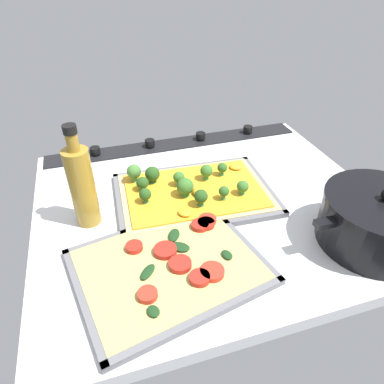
{
  "coord_description": "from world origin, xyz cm",
  "views": [
    {
      "loc": [
        22.49,
        59.11,
        48.14
      ],
      "look_at": [
        4.3,
        0.35,
        4.12
      ],
      "focal_mm": 32.39,
      "sensor_mm": 36.0,
      "label": 1
    }
  ],
  "objects_px": {
    "broccoli_pizza": "(191,190)",
    "oil_bottle": "(82,185)",
    "cooking_pot": "(378,221)",
    "veggie_pizza_back": "(172,263)",
    "baking_tray_front": "(194,195)",
    "baking_tray_back": "(169,268)"
  },
  "relations": [
    {
      "from": "baking_tray_back",
      "to": "oil_bottle",
      "type": "distance_m",
      "value": 0.24
    },
    {
      "from": "baking_tray_front",
      "to": "veggie_pizza_back",
      "type": "xyz_separation_m",
      "value": [
        0.11,
        0.2,
        0.01
      ]
    },
    {
      "from": "veggie_pizza_back",
      "to": "cooking_pot",
      "type": "height_order",
      "value": "cooking_pot"
    },
    {
      "from": "baking_tray_front",
      "to": "veggie_pizza_back",
      "type": "distance_m",
      "value": 0.22
    },
    {
      "from": "baking_tray_front",
      "to": "baking_tray_back",
      "type": "bearing_deg",
      "value": 60.8
    },
    {
      "from": "veggie_pizza_back",
      "to": "oil_bottle",
      "type": "xyz_separation_m",
      "value": [
        0.14,
        -0.18,
        0.08
      ]
    },
    {
      "from": "baking_tray_back",
      "to": "oil_bottle",
      "type": "bearing_deg",
      "value": -54.86
    },
    {
      "from": "oil_bottle",
      "to": "baking_tray_front",
      "type": "bearing_deg",
      "value": -175.8
    },
    {
      "from": "broccoli_pizza",
      "to": "baking_tray_back",
      "type": "height_order",
      "value": "broccoli_pizza"
    },
    {
      "from": "baking_tray_front",
      "to": "broccoli_pizza",
      "type": "distance_m",
      "value": 0.02
    },
    {
      "from": "baking_tray_back",
      "to": "cooking_pot",
      "type": "bearing_deg",
      "value": 173.6
    },
    {
      "from": "broccoli_pizza",
      "to": "cooking_pot",
      "type": "height_order",
      "value": "cooking_pot"
    },
    {
      "from": "broccoli_pizza",
      "to": "oil_bottle",
      "type": "height_order",
      "value": "oil_bottle"
    },
    {
      "from": "veggie_pizza_back",
      "to": "baking_tray_back",
      "type": "bearing_deg",
      "value": 23.19
    },
    {
      "from": "baking_tray_front",
      "to": "veggie_pizza_back",
      "type": "relative_size",
      "value": 1.09
    },
    {
      "from": "veggie_pizza_back",
      "to": "baking_tray_front",
      "type": "bearing_deg",
      "value": -118.1
    },
    {
      "from": "veggie_pizza_back",
      "to": "oil_bottle",
      "type": "height_order",
      "value": "oil_bottle"
    },
    {
      "from": "broccoli_pizza",
      "to": "oil_bottle",
      "type": "distance_m",
      "value": 0.24
    },
    {
      "from": "veggie_pizza_back",
      "to": "oil_bottle",
      "type": "distance_m",
      "value": 0.24
    },
    {
      "from": "baking_tray_front",
      "to": "cooking_pot",
      "type": "distance_m",
      "value": 0.38
    },
    {
      "from": "veggie_pizza_back",
      "to": "cooking_pot",
      "type": "bearing_deg",
      "value": 173.1
    },
    {
      "from": "baking_tray_back",
      "to": "oil_bottle",
      "type": "height_order",
      "value": "oil_bottle"
    }
  ]
}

